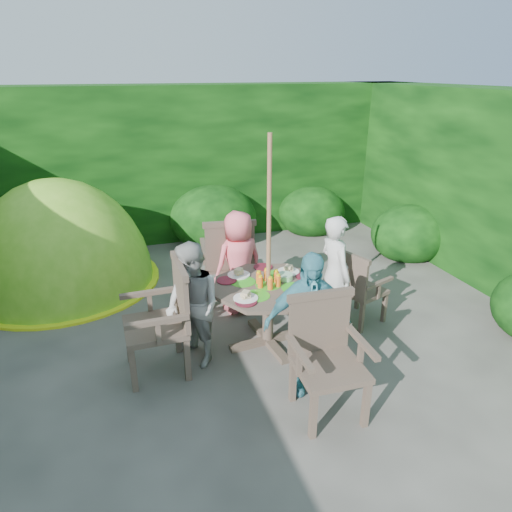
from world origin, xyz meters
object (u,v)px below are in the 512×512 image
object	(u,v)px
child_left	(193,306)
child_back	(239,263)
garden_chair_left	(164,318)
garden_chair_back	(229,259)
parasol_pole	(269,247)
garden_chair_right	(357,286)
patio_table	(268,294)
child_right	(335,274)
child_front	(308,324)
garden_chair_front	(326,354)
dome_tent	(66,283)

from	to	relation	value
child_left	child_back	world-z (taller)	child_left
garden_chair_left	garden_chair_back	bearing A→B (deg)	140.58
child_left	child_back	bearing A→B (deg)	118.66
parasol_pole	garden_chair_left	size ratio (longest dim) A/B	2.08
garden_chair_right	garden_chair_left	distance (m)	2.20
patio_table	garden_chair_back	size ratio (longest dim) A/B	1.23
child_right	child_front	world-z (taller)	child_front
garden_chair_right	garden_chair_front	bearing A→B (deg)	120.93
garden_chair_left	child_left	size ratio (longest dim) A/B	0.85
garden_chair_right	garden_chair_front	world-z (taller)	garden_chair_front
garden_chair_right	garden_chair_back	xyz separation A→B (m)	(-1.23, 0.99, 0.11)
garden_chair_right	child_right	size ratio (longest dim) A/B	0.65
child_right	child_front	distance (m)	1.13
parasol_pole	garden_chair_front	size ratio (longest dim) A/B	2.21
garden_chair_front	dome_tent	distance (m)	4.06
patio_table	parasol_pole	world-z (taller)	parasol_pole
garden_chair_right	dome_tent	bearing A→B (deg)	37.15
child_right	child_back	size ratio (longest dim) A/B	1.06
dome_tent	patio_table	bearing A→B (deg)	-60.44
parasol_pole	child_left	distance (m)	0.93
garden_chair_left	child_right	distance (m)	1.89
garden_chair_front	child_left	size ratio (longest dim) A/B	0.79
garden_chair_back	child_left	distance (m)	1.34
garden_chair_back	garden_chair_front	size ratio (longest dim) A/B	1.07
garden_chair_back	garden_chair_front	distance (m)	2.18
patio_table	dome_tent	world-z (taller)	dome_tent
garden_chair_right	child_right	distance (m)	0.37
patio_table	child_left	distance (m)	0.81
parasol_pole	garden_chair_left	xyz separation A→B (m)	(-1.08, -0.12, -0.53)
child_right	garden_chair_back	bearing A→B (deg)	37.60
child_front	parasol_pole	bearing A→B (deg)	103.93
parasol_pole	garden_chair_back	world-z (taller)	parasol_pole
parasol_pole	child_back	distance (m)	0.93
child_front	dome_tent	size ratio (longest dim) A/B	0.46
patio_table	garden_chair_front	distance (m)	1.09
child_front	child_left	bearing A→B (deg)	148.93
garden_chair_right	garden_chair_front	size ratio (longest dim) A/B	0.86
garden_chair_front	child_right	distance (m)	1.35
child_left	dome_tent	distance (m)	2.76
child_front	dome_tent	distance (m)	3.82
child_back	child_front	size ratio (longest dim) A/B	0.93
child_left	child_front	xyz separation A→B (m)	(0.88, -0.72, 0.04)
garden_chair_right	child_front	distance (m)	1.37
garden_chair_back	dome_tent	distance (m)	2.39
parasol_pole	garden_chair_left	distance (m)	1.21
child_back	dome_tent	bearing A→B (deg)	-48.04
garden_chair_left	child_right	world-z (taller)	child_right
parasol_pole	garden_chair_front	world-z (taller)	parasol_pole
garden_chair_right	child_right	world-z (taller)	child_right
patio_table	child_left	bearing A→B (deg)	-174.14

